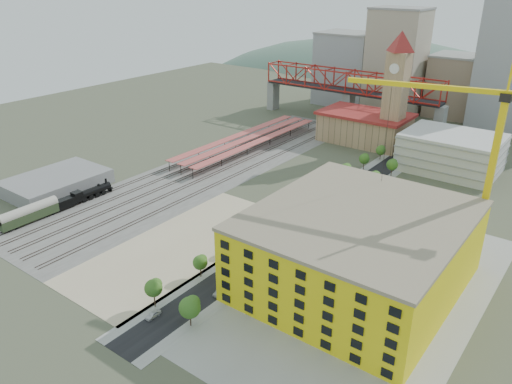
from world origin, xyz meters
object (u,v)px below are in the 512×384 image
Objects in this scene: tower_crane at (481,144)px; construction_building at (357,250)px; site_trailer_c at (273,241)px; locomotive at (86,195)px; site_trailer_b at (255,254)px; site_trailer_d at (304,220)px; clock_tower at (397,81)px; coach at (29,213)px; car_0 at (153,315)px; site_trailer_a at (235,268)px.

construction_building is at bearing -124.18° from tower_crane.
construction_building reaches higher than site_trailer_c.
construction_building reaches higher than locomotive.
locomotive is at bearing -164.84° from site_trailer_b.
clock_tower is at bearing 111.29° from site_trailer_d.
clock_tower is at bearing 86.97° from site_trailer_c.
coach is 4.69× the size of car_0.
site_trailer_d is 56.72m from car_0.
site_trailer_a is 32.29m from site_trailer_d.
locomotive is 67.19m from site_trailer_c.
site_trailer_b is 0.88× the size of site_trailer_d.
coach is 0.35× the size of tower_crane.
site_trailer_c is at bearing -85.28° from clock_tower.
construction_building is 0.98× the size of tower_crane.
coach is 81.65m from site_trailer_d.
clock_tower reaches higher than coach.
site_trailer_d is at bearing 74.41° from site_trailer_a.
clock_tower is 86.08m from site_trailer_d.
locomotive is at bearing -162.37° from tower_crane.
tower_crane is at bearing -55.70° from clock_tower.
construction_building reaches higher than coach.
site_trailer_b is at bearing 85.87° from car_0.
clock_tower reaches higher than construction_building.
coach is 70.36m from site_trailer_b.
clock_tower reaches higher than site_trailer_a.
clock_tower is 2.41× the size of locomotive.
site_trailer_b is at bearing 3.95° from locomotive.
site_trailer_a is at bearing 84.05° from car_0.
locomotive is 2.08× the size of site_trailer_a.
clock_tower is at bearing 65.83° from coach.
locomotive reaches higher than car_0.
coach is at bearing -161.66° from site_trailer_c.
construction_building is 5.86× the size of site_trailer_b.
tower_crane is at bearing 19.41° from site_trailer_c.
clock_tower is at bearing 124.30° from tower_crane.
site_trailer_d is 2.56× the size of car_0.
site_trailer_c is at bearing 173.33° from construction_building.
locomotive is 0.42× the size of tower_crane.
clock_tower is 143.99m from coach.
coach reaches higher than car_0.
locomotive is (-92.00, -9.52, -7.40)m from construction_building.
site_trailer_b is 33.04m from car_0.
car_0 is at bearing -77.37° from site_trailer_d.
site_trailer_c is 1.01× the size of site_trailer_d.
site_trailer_c is at bearing 101.21° from site_trailer_b.
tower_crane is 5.00× the size of site_trailer_a.
site_trailer_a is 16.56m from site_trailer_c.
site_trailer_c reaches higher than site_trailer_d.
tower_crane is 5.29× the size of site_trailer_d.
clock_tower is 13.59× the size of car_0.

